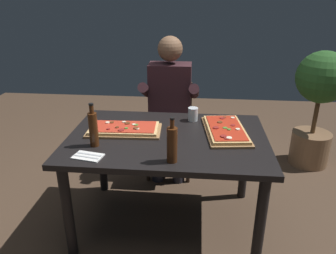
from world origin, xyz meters
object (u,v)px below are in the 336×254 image
(oil_bottle_amber, at_px, (93,128))
(diner_chair, at_px, (171,123))
(seated_diner, at_px, (170,103))
(tumbler_near_camera, at_px, (193,115))
(pizza_rectangular_left, at_px, (226,130))
(dining_table, at_px, (167,148))
(potted_plant_corner, at_px, (319,99))
(pizza_rectangular_front, at_px, (124,129))
(wine_bottle_dark, at_px, (172,144))

(oil_bottle_amber, bearing_deg, diner_chair, 68.44)
(seated_diner, bearing_deg, tumbler_near_camera, -61.87)
(diner_chair, bearing_deg, pizza_rectangular_left, -58.29)
(dining_table, xyz_separation_m, potted_plant_corner, (1.38, 1.09, 0.06))
(dining_table, xyz_separation_m, tumbler_near_camera, (0.17, 0.32, 0.14))
(diner_chair, relative_size, potted_plant_corner, 0.74)
(tumbler_near_camera, xyz_separation_m, diner_chair, (-0.22, 0.54, -0.30))
(dining_table, xyz_separation_m, pizza_rectangular_front, (-0.32, 0.05, 0.12))
(tumbler_near_camera, bearing_deg, seated_diner, 118.13)
(pizza_rectangular_left, distance_m, seated_diner, 0.78)
(tumbler_near_camera, bearing_deg, dining_table, -118.20)
(wine_bottle_dark, xyz_separation_m, potted_plant_corner, (1.32, 1.45, -0.15))
(tumbler_near_camera, relative_size, seated_diner, 0.08)
(dining_table, distance_m, pizza_rectangular_front, 0.34)
(dining_table, relative_size, pizza_rectangular_left, 2.46)
(pizza_rectangular_front, bearing_deg, diner_chair, 71.45)
(potted_plant_corner, bearing_deg, oil_bottle_amber, -145.32)
(oil_bottle_amber, bearing_deg, pizza_rectangular_left, 18.77)
(seated_diner, bearing_deg, dining_table, -86.08)
(wine_bottle_dark, bearing_deg, potted_plant_corner, 47.60)
(dining_table, xyz_separation_m, wine_bottle_dark, (0.06, -0.36, 0.21))
(pizza_rectangular_left, xyz_separation_m, tumbler_near_camera, (-0.24, 0.22, 0.03))
(oil_bottle_amber, bearing_deg, wine_bottle_dark, -17.58)
(pizza_rectangular_left, height_order, oil_bottle_amber, oil_bottle_amber)
(pizza_rectangular_left, relative_size, seated_diner, 0.43)
(tumbler_near_camera, relative_size, potted_plant_corner, 0.09)
(dining_table, xyz_separation_m, pizza_rectangular_left, (0.41, 0.10, 0.12))
(pizza_rectangular_front, height_order, oil_bottle_amber, oil_bottle_amber)
(oil_bottle_amber, bearing_deg, seated_diner, 65.95)
(pizza_rectangular_left, bearing_deg, seated_diner, 126.33)
(wine_bottle_dark, distance_m, potted_plant_corner, 1.96)
(pizza_rectangular_front, relative_size, pizza_rectangular_left, 0.95)
(wine_bottle_dark, xyz_separation_m, oil_bottle_amber, (-0.53, 0.17, 0.01))
(potted_plant_corner, bearing_deg, pizza_rectangular_left, -134.69)
(diner_chair, bearing_deg, oil_bottle_amber, -111.56)
(pizza_rectangular_front, bearing_deg, wine_bottle_dark, -47.29)
(potted_plant_corner, bearing_deg, tumbler_near_camera, -147.72)
(pizza_rectangular_left, bearing_deg, diner_chair, 121.71)
(pizza_rectangular_front, bearing_deg, potted_plant_corner, 31.22)
(dining_table, relative_size, seated_diner, 1.05)
(pizza_rectangular_front, bearing_deg, seated_diner, 68.46)
(seated_diner, height_order, potted_plant_corner, seated_diner)
(pizza_rectangular_front, height_order, seated_diner, seated_diner)
(seated_diner, xyz_separation_m, potted_plant_corner, (1.43, 0.35, -0.04))
(oil_bottle_amber, bearing_deg, tumbler_near_camera, 38.90)
(wine_bottle_dark, height_order, diner_chair, wine_bottle_dark)
(seated_diner, relative_size, potted_plant_corner, 1.13)
(diner_chair, distance_m, seated_diner, 0.28)
(pizza_rectangular_front, height_order, wine_bottle_dark, wine_bottle_dark)
(pizza_rectangular_front, height_order, potted_plant_corner, potted_plant_corner)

